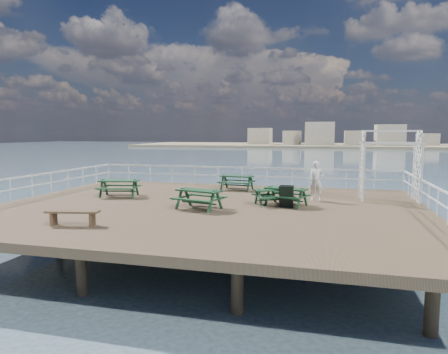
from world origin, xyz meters
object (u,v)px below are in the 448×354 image
at_px(picnic_table_b, 237,180).
at_px(flat_bench_far, 73,214).
at_px(picnic_table_c, 273,193).
at_px(person, 316,181).
at_px(picnic_table_a, 119,185).
at_px(picnic_table_d, 199,195).
at_px(trellis_arbor, 389,170).
at_px(picnic_table_e, 286,193).

bearing_deg(picnic_table_b, flat_bench_far, -104.58).
relative_size(picnic_table_c, flat_bench_far, 1.11).
bearing_deg(flat_bench_far, picnic_table_b, 59.32).
bearing_deg(person, picnic_table_a, -173.63).
distance_m(picnic_table_c, picnic_table_d, 3.28).
xyz_separation_m(picnic_table_c, flat_bench_far, (-5.98, -5.53, -0.12)).
height_order(picnic_table_a, trellis_arbor, trellis_arbor).
distance_m(picnic_table_b, picnic_table_e, 5.12).
xyz_separation_m(flat_bench_far, person, (7.72, 7.06, 0.53)).
relative_size(picnic_table_a, picnic_table_e, 1.00).
distance_m(picnic_table_d, trellis_arbor, 8.81).
bearing_deg(picnic_table_d, trellis_arbor, 42.99).
bearing_deg(picnic_table_e, picnic_table_c, -161.77).
relative_size(picnic_table_d, trellis_arbor, 0.68).
bearing_deg(picnic_table_e, picnic_table_a, -164.06).
bearing_deg(picnic_table_a, person, -4.69).
xyz_separation_m(picnic_table_e, flat_bench_far, (-6.52, -5.53, -0.17)).
xyz_separation_m(picnic_table_c, picnic_table_e, (0.55, -0.01, 0.05)).
relative_size(picnic_table_b, picnic_table_c, 0.96).
bearing_deg(flat_bench_far, picnic_table_c, 31.85).
xyz_separation_m(picnic_table_d, trellis_arbor, (7.75, 4.09, 0.85)).
height_order(flat_bench_far, person, person).
relative_size(picnic_table_a, person, 1.18).
height_order(picnic_table_a, picnic_table_b, picnic_table_a).
xyz_separation_m(picnic_table_d, picnic_table_e, (3.35, 1.69, -0.03)).
height_order(picnic_table_b, flat_bench_far, picnic_table_b).
relative_size(picnic_table_b, trellis_arbor, 0.60).
xyz_separation_m(picnic_table_b, trellis_arbor, (7.47, -1.69, 0.87)).
bearing_deg(picnic_table_b, picnic_table_c, -53.12).
height_order(picnic_table_a, picnic_table_e, picnic_table_a).
bearing_deg(person, flat_bench_far, -138.13).
height_order(picnic_table_b, picnic_table_c, picnic_table_b).
distance_m(picnic_table_a, person, 9.39).
height_order(picnic_table_c, trellis_arbor, trellis_arbor).
bearing_deg(person, picnic_table_b, 148.51).
xyz_separation_m(picnic_table_b, picnic_table_e, (3.07, -4.09, -0.01)).
relative_size(picnic_table_a, trellis_arbor, 0.67).
xyz_separation_m(picnic_table_a, trellis_arbor, (12.52, 2.00, 0.84)).
relative_size(picnic_table_b, picnic_table_e, 0.90).
relative_size(trellis_arbor, person, 1.77).
bearing_deg(picnic_table_e, picnic_table_d, -134.41).
distance_m(picnic_table_d, person, 5.59).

